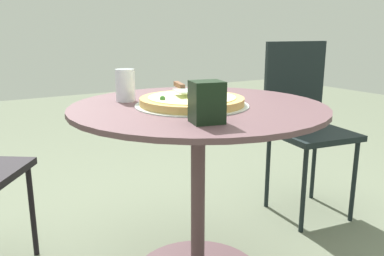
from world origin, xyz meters
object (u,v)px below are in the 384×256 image
(drinking_cup, at_px, (125,85))
(napkin_dispenser, at_px, (207,102))
(patio_table, at_px, (198,155))
(pizza_server, at_px, (182,88))
(patio_chair_near, at_px, (304,116))
(pizza_on_tray, at_px, (192,101))

(drinking_cup, height_order, napkin_dispenser, same)
(napkin_dispenser, bearing_deg, drinking_cup, 110.65)
(patio_table, bearing_deg, pizza_server, 113.10)
(patio_table, xyz_separation_m, drinking_cup, (-0.20, 0.21, 0.26))
(patio_table, relative_size, drinking_cup, 7.65)
(patio_chair_near, bearing_deg, pizza_on_tray, -162.55)
(pizza_on_tray, height_order, pizza_server, pizza_server)
(patio_table, xyz_separation_m, pizza_server, (-0.03, 0.07, 0.25))
(patio_table, relative_size, napkin_dispenser, 7.60)
(patio_table, relative_size, patio_chair_near, 1.01)
(patio_table, distance_m, pizza_server, 0.26)
(patio_table, height_order, pizza_server, pizza_server)
(napkin_dispenser, xyz_separation_m, patio_chair_near, (0.98, 0.53, -0.25))
(pizza_server, distance_m, drinking_cup, 0.22)
(pizza_on_tray, relative_size, patio_chair_near, 0.44)
(pizza_on_tray, distance_m, pizza_server, 0.08)
(pizza_server, height_order, patio_chair_near, patio_chair_near)
(patio_chair_near, bearing_deg, patio_table, -162.40)
(pizza_on_tray, distance_m, napkin_dispenser, 0.28)
(pizza_server, bearing_deg, patio_table, -66.90)
(pizza_server, height_order, drinking_cup, drinking_cup)
(pizza_server, distance_m, patio_chair_near, 0.93)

